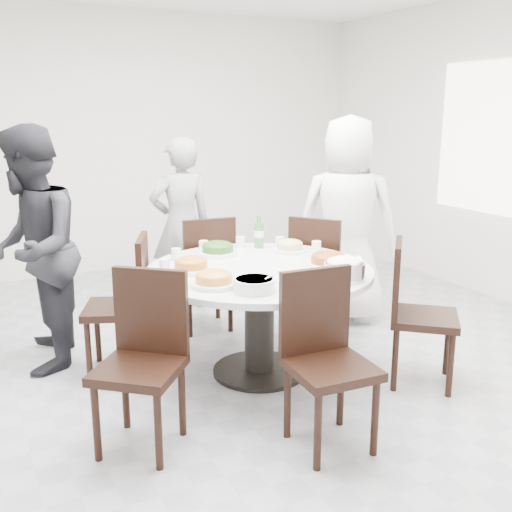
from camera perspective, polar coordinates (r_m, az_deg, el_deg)
name	(u,v)px	position (r m, az deg, el deg)	size (l,w,h in m)	color
floor	(221,369)	(4.28, -3.34, -10.65)	(6.00, 6.00, 0.01)	#A1A1A5
wall_back	(106,144)	(6.76, -14.08, 10.35)	(6.00, 0.01, 2.80)	white
dining_table	(259,321)	(4.08, 0.32, -6.23)	(1.50, 1.50, 0.75)	silver
chair_ne	(321,272)	(4.92, 6.20, -1.50)	(0.42, 0.42, 0.95)	black
chair_n	(204,272)	(4.90, -5.01, -1.54)	(0.42, 0.42, 0.95)	black
chair_nw	(116,306)	(4.19, -13.18, -4.61)	(0.42, 0.42, 0.95)	black
chair_sw	(138,365)	(3.23, -11.13, -10.19)	(0.42, 0.42, 0.95)	black
chair_s	(332,364)	(3.21, 7.20, -10.20)	(0.42, 0.42, 0.95)	black
chair_se	(425,315)	(4.05, 15.76, -5.40)	(0.42, 0.42, 0.95)	black
diner_right	(347,220)	(5.06, 8.68, 3.37)	(0.84, 0.55, 1.73)	white
diner_middle	(181,225)	(5.34, -7.15, 2.95)	(0.56, 0.37, 1.54)	black
diner_left	(32,250)	(4.33, -20.55, 0.52)	(0.82, 0.64, 1.68)	black
dish_greens	(218,249)	(4.32, -3.67, 0.62)	(0.29, 0.29, 0.08)	white
dish_pale	(290,247)	(4.40, 3.23, 0.82)	(0.24, 0.24, 0.07)	white
dish_orange	(191,266)	(3.90, -6.20, -0.91)	(0.28, 0.28, 0.07)	white
dish_redbrown	(329,261)	(4.03, 6.92, -0.43)	(0.30, 0.30, 0.08)	white
dish_tofu	(214,280)	(3.57, -4.02, -2.28)	(0.29, 0.29, 0.07)	white
rice_bowl	(344,271)	(3.72, 8.41, -1.43)	(0.25, 0.25, 0.11)	silver
soup_bowl	(254,285)	(3.46, -0.17, -2.76)	(0.25, 0.25, 0.08)	white
beverage_bottle	(259,232)	(4.51, 0.28, 2.35)	(0.07, 0.07, 0.25)	#30793A
tea_cups	(224,244)	(4.46, -3.09, 1.11)	(0.07, 0.07, 0.08)	white
chopsticks	(217,247)	(4.54, -3.70, 0.87)	(0.24, 0.04, 0.01)	tan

